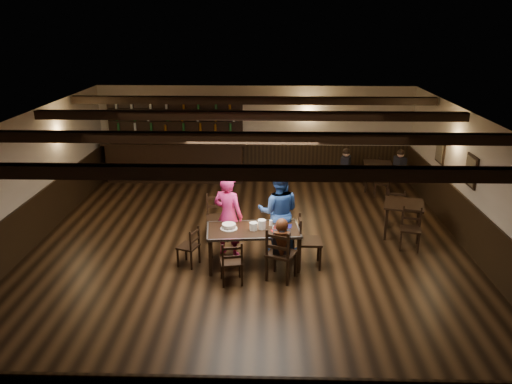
{
  "coord_description": "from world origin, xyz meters",
  "views": [
    {
      "loc": [
        0.41,
        -9.19,
        4.51
      ],
      "look_at": [
        0.15,
        0.2,
        1.21
      ],
      "focal_mm": 35.0,
      "sensor_mm": 36.0,
      "label": 1
    }
  ],
  "objects_px": {
    "dining_table": "(253,232)",
    "cake": "(229,226)",
    "woman_pink": "(228,216)",
    "chair_near_left": "(232,260)",
    "bar_counter": "(176,156)",
    "chair_near_right": "(279,251)",
    "man_blue": "(279,212)"
  },
  "relations": [
    {
      "from": "dining_table",
      "to": "cake",
      "type": "xyz_separation_m",
      "value": [
        -0.46,
        -0.01,
        0.11
      ]
    },
    {
      "from": "dining_table",
      "to": "woman_pink",
      "type": "xyz_separation_m",
      "value": [
        -0.51,
        0.43,
        0.15
      ]
    },
    {
      "from": "chair_near_left",
      "to": "bar_counter",
      "type": "xyz_separation_m",
      "value": [
        -2.07,
        6.06,
        0.24
      ]
    },
    {
      "from": "dining_table",
      "to": "chair_near_right",
      "type": "distance_m",
      "value": 0.78
    },
    {
      "from": "chair_near_right",
      "to": "dining_table",
      "type": "bearing_deg",
      "value": 128.65
    },
    {
      "from": "chair_near_right",
      "to": "bar_counter",
      "type": "distance_m",
      "value": 6.58
    },
    {
      "from": "cake",
      "to": "man_blue",
      "type": "bearing_deg",
      "value": 31.51
    },
    {
      "from": "woman_pink",
      "to": "cake",
      "type": "relative_size",
      "value": 5.18
    },
    {
      "from": "woman_pink",
      "to": "cake",
      "type": "xyz_separation_m",
      "value": [
        0.05,
        -0.44,
        -0.03
      ]
    },
    {
      "from": "chair_near_left",
      "to": "woman_pink",
      "type": "relative_size",
      "value": 0.5
    },
    {
      "from": "chair_near_left",
      "to": "woman_pink",
      "type": "bearing_deg",
      "value": 97.29
    },
    {
      "from": "chair_near_left",
      "to": "chair_near_right",
      "type": "relative_size",
      "value": 0.82
    },
    {
      "from": "chair_near_right",
      "to": "cake",
      "type": "xyz_separation_m",
      "value": [
        -0.94,
        0.6,
        0.21
      ]
    },
    {
      "from": "dining_table",
      "to": "woman_pink",
      "type": "distance_m",
      "value": 0.68
    },
    {
      "from": "dining_table",
      "to": "man_blue",
      "type": "distance_m",
      "value": 0.77
    },
    {
      "from": "cake",
      "to": "bar_counter",
      "type": "relative_size",
      "value": 0.08
    },
    {
      "from": "chair_near_right",
      "to": "bar_counter",
      "type": "height_order",
      "value": "bar_counter"
    },
    {
      "from": "woman_pink",
      "to": "bar_counter",
      "type": "relative_size",
      "value": 0.41
    },
    {
      "from": "dining_table",
      "to": "man_blue",
      "type": "xyz_separation_m",
      "value": [
        0.48,
        0.57,
        0.18
      ]
    },
    {
      "from": "dining_table",
      "to": "chair_near_left",
      "type": "xyz_separation_m",
      "value": [
        -0.35,
        -0.76,
        -0.2
      ]
    },
    {
      "from": "chair_near_left",
      "to": "cake",
      "type": "bearing_deg",
      "value": 97.97
    },
    {
      "from": "bar_counter",
      "to": "chair_near_right",
      "type": "bearing_deg",
      "value": -63.8
    },
    {
      "from": "woman_pink",
      "to": "bar_counter",
      "type": "distance_m",
      "value": 5.22
    },
    {
      "from": "man_blue",
      "to": "chair_near_left",
      "type": "bearing_deg",
      "value": 61.62
    },
    {
      "from": "woman_pink",
      "to": "cake",
      "type": "bearing_deg",
      "value": 118.63
    },
    {
      "from": "bar_counter",
      "to": "woman_pink",
      "type": "bearing_deg",
      "value": -68.52
    },
    {
      "from": "dining_table",
      "to": "bar_counter",
      "type": "bearing_deg",
      "value": 114.55
    },
    {
      "from": "dining_table",
      "to": "chair_near_right",
      "type": "bearing_deg",
      "value": -51.35
    },
    {
      "from": "woman_pink",
      "to": "bar_counter",
      "type": "xyz_separation_m",
      "value": [
        -1.91,
        4.86,
        -0.11
      ]
    },
    {
      "from": "dining_table",
      "to": "bar_counter",
      "type": "relative_size",
      "value": 0.45
    },
    {
      "from": "dining_table",
      "to": "man_blue",
      "type": "height_order",
      "value": "man_blue"
    },
    {
      "from": "chair_near_right",
      "to": "man_blue",
      "type": "xyz_separation_m",
      "value": [
        -0.0,
        1.18,
        0.28
      ]
    }
  ]
}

